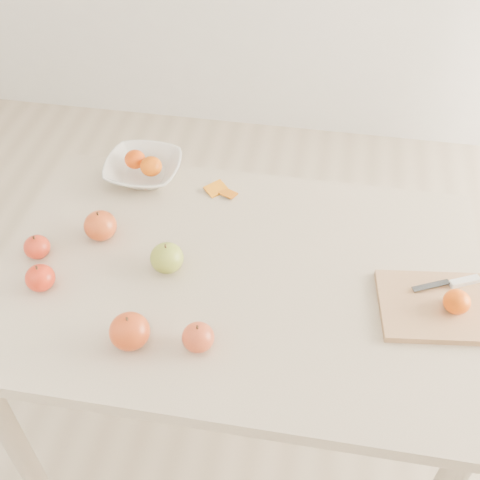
# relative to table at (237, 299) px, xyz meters

# --- Properties ---
(ground) EXTENTS (3.50, 3.50, 0.00)m
(ground) POSITION_rel_table_xyz_m (0.00, 0.00, -0.65)
(ground) COLOR #C6B293
(ground) RESTS_ON ground
(table) EXTENTS (1.20, 0.80, 0.75)m
(table) POSITION_rel_table_xyz_m (0.00, 0.00, 0.00)
(table) COLOR beige
(table) RESTS_ON ground
(cutting_board) EXTENTS (0.30, 0.24, 0.02)m
(cutting_board) POSITION_rel_table_xyz_m (0.49, -0.03, 0.11)
(cutting_board) COLOR tan
(cutting_board) RESTS_ON table
(board_tangerine) EXTENTS (0.06, 0.06, 0.05)m
(board_tangerine) POSITION_rel_table_xyz_m (0.52, -0.04, 0.14)
(board_tangerine) COLOR #D24907
(board_tangerine) RESTS_ON cutting_board
(fruit_bowl) EXTENTS (0.22, 0.22, 0.05)m
(fruit_bowl) POSITION_rel_table_xyz_m (-0.33, 0.33, 0.13)
(fruit_bowl) COLOR white
(fruit_bowl) RESTS_ON table
(bowl_tangerine_near) EXTENTS (0.06, 0.06, 0.05)m
(bowl_tangerine_near) POSITION_rel_table_xyz_m (-0.36, 0.34, 0.15)
(bowl_tangerine_near) COLOR #D74907
(bowl_tangerine_near) RESTS_ON fruit_bowl
(bowl_tangerine_far) EXTENTS (0.06, 0.06, 0.06)m
(bowl_tangerine_far) POSITION_rel_table_xyz_m (-0.30, 0.32, 0.15)
(bowl_tangerine_far) COLOR #DC5A07
(bowl_tangerine_far) RESTS_ON fruit_bowl
(orange_peel_a) EXTENTS (0.07, 0.07, 0.01)m
(orange_peel_a) POSITION_rel_table_xyz_m (-0.11, 0.30, 0.10)
(orange_peel_a) COLOR orange
(orange_peel_a) RESTS_ON table
(orange_peel_b) EXTENTS (0.06, 0.05, 0.01)m
(orange_peel_b) POSITION_rel_table_xyz_m (-0.07, 0.29, 0.10)
(orange_peel_b) COLOR #CA640E
(orange_peel_b) RESTS_ON table
(paring_knife) EXTENTS (0.16, 0.08, 0.01)m
(paring_knife) POSITION_rel_table_xyz_m (0.53, 0.04, 0.12)
(paring_knife) COLOR white
(paring_knife) RESTS_ON cutting_board
(apple_green) EXTENTS (0.08, 0.08, 0.07)m
(apple_green) POSITION_rel_table_xyz_m (-0.17, -0.01, 0.14)
(apple_green) COLOR olive
(apple_green) RESTS_ON table
(apple_red_a) EXTENTS (0.09, 0.09, 0.08)m
(apple_red_a) POSITION_rel_table_xyz_m (-0.37, 0.07, 0.14)
(apple_red_a) COLOR maroon
(apple_red_a) RESTS_ON table
(apple_red_c) EXTENTS (0.09, 0.09, 0.08)m
(apple_red_c) POSITION_rel_table_xyz_m (-0.20, -0.24, 0.14)
(apple_red_c) COLOR #990804
(apple_red_c) RESTS_ON table
(apple_red_e) EXTENTS (0.07, 0.07, 0.07)m
(apple_red_e) POSITION_rel_table_xyz_m (-0.05, -0.22, 0.13)
(apple_red_e) COLOR maroon
(apple_red_e) RESTS_ON table
(apple_red_b) EXTENTS (0.07, 0.07, 0.06)m
(apple_red_b) POSITION_rel_table_xyz_m (-0.46, -0.12, 0.13)
(apple_red_b) COLOR #9C0510
(apple_red_b) RESTS_ON table
(apple_red_d) EXTENTS (0.07, 0.07, 0.06)m
(apple_red_d) POSITION_rel_table_xyz_m (-0.51, -0.02, 0.13)
(apple_red_d) COLOR #960307
(apple_red_d) RESTS_ON table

